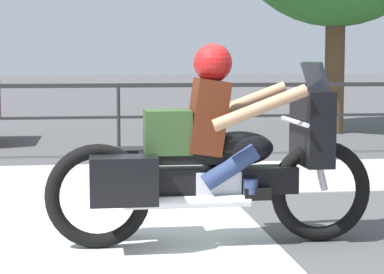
{
  "coord_description": "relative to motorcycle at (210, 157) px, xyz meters",
  "views": [
    {
      "loc": [
        -0.37,
        -5.32,
        1.41
      ],
      "look_at": [
        0.44,
        0.75,
        0.76
      ],
      "focal_mm": 70.0,
      "sensor_mm": 36.0,
      "label": 1
    }
  ],
  "objects": [
    {
      "name": "motorcycle",
      "position": [
        0.0,
        0.0,
        0.0
      ],
      "size": [
        2.49,
        0.76,
        1.52
      ],
      "rotation": [
        0.0,
        0.0,
        0.04
      ],
      "color": "black",
      "rests_on": "ground"
    },
    {
      "name": "sidewalk_band",
      "position": [
        -0.5,
        3.22,
        -0.67
      ],
      "size": [
        44.0,
        2.4,
        0.01
      ],
      "primitive_type": "cube",
      "color": "#B7B2A8",
      "rests_on": "ground"
    },
    {
      "name": "crosswalk_band",
      "position": [
        -1.22,
        -0.38,
        -0.67
      ],
      "size": [
        3.47,
        6.0,
        0.01
      ],
      "primitive_type": "cube",
      "color": "silver",
      "rests_on": "ground"
    },
    {
      "name": "ground_plane",
      "position": [
        -0.5,
        -0.18,
        -0.67
      ],
      "size": [
        120.0,
        120.0,
        0.0
      ],
      "primitive_type": "plane",
      "color": "#4C4C4F"
    },
    {
      "name": "fence_railing",
      "position": [
        -0.5,
        5.06,
        0.17
      ],
      "size": [
        36.0,
        0.05,
        1.06
      ],
      "color": "#232326",
      "rests_on": "ground"
    }
  ]
}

